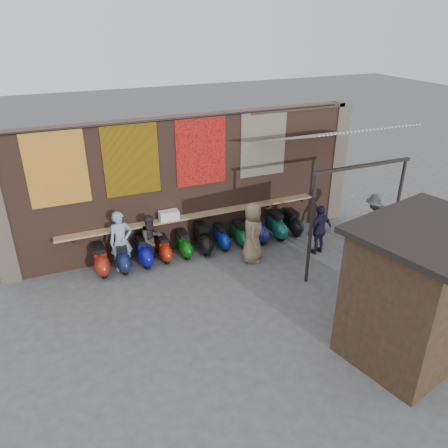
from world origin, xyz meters
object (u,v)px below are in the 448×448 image
scooter_stool_7 (240,234)px  shopper_navy (319,230)px  scooter_stool_0 (101,260)px  shopper_grey (374,222)px  scooter_stool_8 (258,229)px  diner_right (152,240)px  shelf_box (169,215)px  scooter_stool_9 (276,226)px  diner_left (121,241)px  scooter_stool_1 (122,257)px  scooter_stool_10 (292,223)px  scooter_stool_3 (164,249)px  scooter_stool_6 (221,237)px  market_stall (418,295)px  scooter_stool_4 (184,244)px  scooter_stool_5 (203,239)px  scooter_stool_2 (144,251)px  shopper_tan (253,233)px

scooter_stool_7 → shopper_navy: bearing=-35.6°
scooter_stool_0 → shopper_grey: shopper_grey is taller
scooter_stool_8 → diner_right: 3.42m
shelf_box → scooter_stool_0: 2.27m
scooter_stool_9 → diner_left: 4.92m
scooter_stool_1 → scooter_stool_10: size_ratio=1.01×
shopper_grey → shelf_box: bearing=6.0°
scooter_stool_3 → scooter_stool_9: scooter_stool_9 is taller
shelf_box → scooter_stool_1: (-1.51, -0.34, -0.87)m
scooter_stool_0 → scooter_stool_6: 3.63m
scooter_stool_8 → market_stall: size_ratio=0.31×
shelf_box → scooter_stool_4: size_ratio=0.71×
shopper_grey → scooter_stool_6: bearing=2.1°
scooter_stool_5 → diner_left: diner_left is taller
scooter_stool_3 → scooter_stool_8: size_ratio=0.87×
shelf_box → scooter_stool_10: (4.04, -0.29, -0.87)m
scooter_stool_1 → shopper_grey: (7.21, -1.81, 0.51)m
diner_right → scooter_stool_8: bearing=-21.7°
scooter_stool_2 → diner_right: size_ratio=0.58×
scooter_stool_7 → market_stall: 5.94m
scooter_stool_6 → shopper_grey: 4.61m
scooter_stool_7 → scooter_stool_9: scooter_stool_9 is taller
scooter_stool_4 → scooter_stool_10: scooter_stool_10 is taller
scooter_stool_10 → shopper_grey: (1.67, -1.86, 0.51)m
market_stall → scooter_stool_7: bearing=89.4°
shopper_tan → shopper_grey: bearing=-76.6°
scooter_stool_8 → scooter_stool_10: 1.26m
scooter_stool_7 → scooter_stool_9: size_ratio=0.88×
scooter_stool_7 → shopper_tan: bearing=-94.6°
scooter_stool_3 → scooter_stool_10: (4.32, -0.02, 0.03)m
scooter_stool_10 → shopper_tan: 2.28m
scooter_stool_9 → market_stall: bearing=-90.0°
scooter_stool_0 → scooter_stool_7: scooter_stool_0 is taller
scooter_stool_7 → shelf_box: bearing=172.1°
scooter_stool_0 → diner_left: size_ratio=0.49×
scooter_stool_6 → scooter_stool_7: scooter_stool_7 is taller
scooter_stool_5 → shopper_tan: shopper_tan is taller
scooter_stool_2 → scooter_stool_3: (0.59, 0.01, -0.05)m
scooter_stool_10 → diner_right: 4.68m
scooter_stool_0 → scooter_stool_5: 3.01m
scooter_stool_3 → scooter_stool_5: size_ratio=0.85×
scooter_stool_2 → scooter_stool_8: (3.65, -0.02, 0.00)m
scooter_stool_3 → scooter_stool_4: (0.61, 0.00, 0.01)m
scooter_stool_4 → shopper_grey: shopper_grey is taller
scooter_stool_8 → shopper_grey: bearing=-32.3°
scooter_stool_6 → market_stall: bearing=-72.0°
shelf_box → scooter_stool_9: (3.42, -0.32, -0.84)m
scooter_stool_7 → scooter_stool_8: scooter_stool_8 is taller
scooter_stool_1 → scooter_stool_5: (2.43, 0.09, 0.03)m
diner_right → market_stall: size_ratio=0.53×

